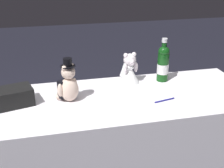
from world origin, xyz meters
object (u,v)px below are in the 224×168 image
at_px(teddy_bear_bride, 129,69).
at_px(signing_pen, 164,100).
at_px(champagne_bottle, 163,63).
at_px(teddy_bear_groom, 68,85).
at_px(gift_case_black, 6,98).

bearing_deg(teddy_bear_bride, signing_pen, 110.05).
bearing_deg(champagne_bottle, teddy_bear_bride, -7.64).
bearing_deg(teddy_bear_groom, gift_case_black, -0.34).
bearing_deg(champagne_bottle, gift_case_black, 9.05).
xyz_separation_m(teddy_bear_groom, signing_pen, (-0.59, 0.15, -0.10)).
bearing_deg(teddy_bear_bride, teddy_bear_groom, 24.47).
height_order(teddy_bear_bride, champagne_bottle, champagne_bottle).
distance_m(teddy_bear_groom, gift_case_black, 0.38).
bearing_deg(teddy_bear_groom, signing_pen, 165.53).
bearing_deg(signing_pen, gift_case_black, -9.06).
distance_m(teddy_bear_groom, teddy_bear_bride, 0.50).
height_order(teddy_bear_groom, champagne_bottle, champagne_bottle).
xyz_separation_m(teddy_bear_bride, signing_pen, (-0.13, 0.36, -0.09)).
xyz_separation_m(signing_pen, gift_case_black, (0.97, -0.15, 0.05)).
bearing_deg(gift_case_black, signing_pen, 170.94).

